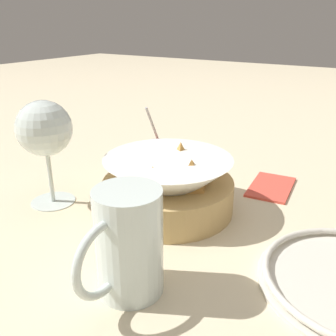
% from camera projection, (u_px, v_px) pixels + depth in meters
% --- Properties ---
extents(ground_plane, '(4.00, 4.00, 0.00)m').
position_uv_depth(ground_plane, '(195.00, 203.00, 0.61)').
color(ground_plane, beige).
extents(food_basket, '(0.20, 0.20, 0.10)m').
position_uv_depth(food_basket, '(168.00, 186.00, 0.57)').
color(food_basket, tan).
rests_on(food_basket, ground_plane).
extents(sauce_cup, '(0.07, 0.06, 0.13)m').
position_uv_depth(sauce_cup, '(159.00, 152.00, 0.76)').
color(sauce_cup, '#B7B7BC').
rests_on(sauce_cup, ground_plane).
extents(wine_glass, '(0.09, 0.09, 0.17)m').
position_uv_depth(wine_glass, '(45.00, 132.00, 0.57)').
color(wine_glass, silver).
rests_on(wine_glass, ground_plane).
extents(beer_mug, '(0.12, 0.07, 0.12)m').
position_uv_depth(beer_mug, '(128.00, 247.00, 0.39)').
color(beer_mug, silver).
rests_on(beer_mug, ground_plane).
extents(napkin, '(0.12, 0.08, 0.01)m').
position_uv_depth(napkin, '(271.00, 186.00, 0.66)').
color(napkin, '#DB4C3D').
rests_on(napkin, ground_plane).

